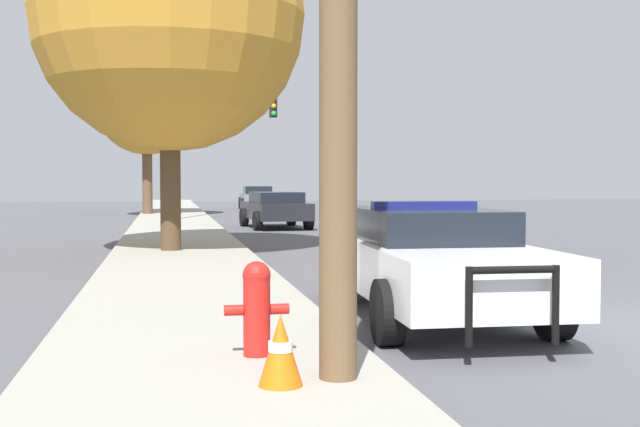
{
  "coord_description": "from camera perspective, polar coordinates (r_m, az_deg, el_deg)",
  "views": [
    {
      "loc": [
        -5.42,
        -8.07,
        1.68
      ],
      "look_at": [
        -1.6,
        11.76,
        0.83
      ],
      "focal_mm": 45.0,
      "sensor_mm": 36.0,
      "label": 1
    }
  ],
  "objects": [
    {
      "name": "police_car",
      "position": [
        9.88,
        7.71,
        -3.15
      ],
      "size": [
        2.15,
        5.08,
        1.42
      ],
      "rotation": [
        0.0,
        0.0,
        3.11
      ],
      "color": "white",
      "rests_on": "ground_plane"
    },
    {
      "name": "tree_sidewalk_far",
      "position": [
        37.67,
        -12.22,
        7.68
      ],
      "size": [
        4.76,
        4.76,
        7.44
      ],
      "color": "brown",
      "rests_on": "sidewalk_left"
    },
    {
      "name": "car_background_distant",
      "position": [
        45.4,
        -4.5,
        1.19
      ],
      "size": [
        2.03,
        4.59,
        1.32
      ],
      "rotation": [
        0.0,
        0.0,
        -0.03
      ],
      "color": "slate",
      "rests_on": "ground_plane"
    },
    {
      "name": "tree_sidewalk_near",
      "position": [
        18.29,
        -10.68,
        13.63
      ],
      "size": [
        5.95,
        5.95,
        8.11
      ],
      "color": "#4C3823",
      "rests_on": "sidewalk_left"
    },
    {
      "name": "traffic_light",
      "position": [
        32.56,
        -7.23,
        6.09
      ],
      "size": [
        4.05,
        0.35,
        5.13
      ],
      "color": "#424247",
      "rests_on": "sidewalk_left"
    },
    {
      "name": "sidewalk_left",
      "position": [
        8.24,
        -8.59,
        -8.94
      ],
      "size": [
        3.0,
        110.0,
        0.13
      ],
      "color": "#99968C",
      "rests_on": "ground_plane"
    },
    {
      "name": "car_background_midblock",
      "position": [
        27.9,
        -3.19,
        0.36
      ],
      "size": [
        2.25,
        4.12,
        1.26
      ],
      "rotation": [
        0.0,
        0.0,
        0.09
      ],
      "color": "black",
      "rests_on": "ground_plane"
    },
    {
      "name": "traffic_cone",
      "position": [
        6.12,
        -2.82,
        -9.65
      ],
      "size": [
        0.34,
        0.34,
        0.54
      ],
      "color": "orange",
      "rests_on": "sidewalk_left"
    },
    {
      "name": "fire_hydrant",
      "position": [
        7.12,
        -4.52,
        -6.53
      ],
      "size": [
        0.57,
        0.25,
        0.84
      ],
      "color": "red",
      "rests_on": "sidewalk_left"
    }
  ]
}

